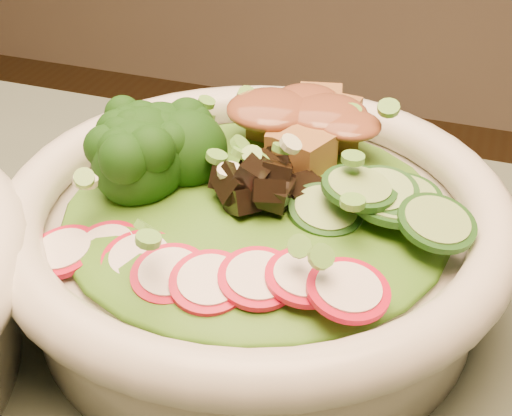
% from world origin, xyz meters
% --- Properties ---
extents(salad_bowl, '(0.29, 0.29, 0.08)m').
position_xyz_m(salad_bowl, '(-0.02, 0.19, 0.79)').
color(salad_bowl, beige).
rests_on(salad_bowl, dining_table).
extents(lettuce_bed, '(0.22, 0.22, 0.03)m').
position_xyz_m(lettuce_bed, '(-0.02, 0.19, 0.81)').
color(lettuce_bed, '#2A5F14').
rests_on(lettuce_bed, salad_bowl).
extents(broccoli_florets, '(0.09, 0.08, 0.05)m').
position_xyz_m(broccoli_florets, '(-0.09, 0.18, 0.83)').
color(broccoli_florets, black).
rests_on(broccoli_florets, salad_bowl).
extents(radish_slices, '(0.12, 0.05, 0.02)m').
position_xyz_m(radish_slices, '(-0.02, 0.11, 0.82)').
color(radish_slices, '#B70E29').
rests_on(radish_slices, salad_bowl).
extents(cucumber_slices, '(0.08, 0.08, 0.04)m').
position_xyz_m(cucumber_slices, '(0.05, 0.18, 0.83)').
color(cucumber_slices, '#8ABC68').
rests_on(cucumber_slices, salad_bowl).
extents(mushroom_heap, '(0.08, 0.08, 0.04)m').
position_xyz_m(mushroom_heap, '(-0.02, 0.20, 0.83)').
color(mushroom_heap, black).
rests_on(mushroom_heap, salad_bowl).
extents(tofu_cubes, '(0.10, 0.07, 0.04)m').
position_xyz_m(tofu_cubes, '(-0.02, 0.25, 0.83)').
color(tofu_cubes, '#925F30').
rests_on(tofu_cubes, salad_bowl).
extents(peanut_sauce, '(0.07, 0.06, 0.02)m').
position_xyz_m(peanut_sauce, '(-0.02, 0.25, 0.84)').
color(peanut_sauce, brown).
rests_on(peanut_sauce, tofu_cubes).
extents(scallion_garnish, '(0.20, 0.20, 0.03)m').
position_xyz_m(scallion_garnish, '(-0.02, 0.19, 0.84)').
color(scallion_garnish, '#5CA239').
rests_on(scallion_garnish, salad_bowl).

